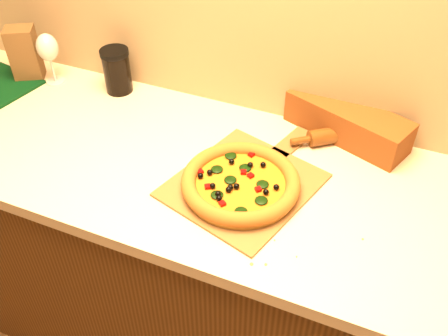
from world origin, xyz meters
TOP-DOWN VIEW (x-y plane):
  - cabinet at (0.00, 1.43)m, footprint 2.80×0.65m
  - countertop at (0.00, 1.43)m, footprint 2.84×0.68m
  - pizza_peel at (0.07, 1.41)m, footprint 0.43×0.55m
  - pizza at (0.07, 1.37)m, footprint 0.32×0.32m
  - rolling_pin at (0.29, 1.71)m, footprint 0.30×0.24m
  - bread_bag at (0.27, 1.73)m, footprint 0.40×0.25m
  - wine_glass at (-0.74, 1.64)m, footprint 0.07×0.07m
  - paper_bag at (-0.84, 1.63)m, footprint 0.12×0.11m
  - dark_jar at (-0.50, 1.68)m, footprint 0.10×0.10m

SIDE VIEW (x-z plane):
  - cabinet at x=0.00m, z-range 0.00..0.86m
  - countertop at x=0.00m, z-range 0.86..0.90m
  - pizza_peel at x=0.07m, z-range 0.90..0.91m
  - rolling_pin at x=0.29m, z-range 0.90..0.95m
  - pizza at x=0.07m, z-range 0.91..0.95m
  - bread_bag at x=0.27m, z-range 0.90..1.00m
  - dark_jar at x=-0.50m, z-range 0.90..1.05m
  - paper_bag at x=-0.84m, z-range 0.90..1.09m
  - wine_glass at x=-0.74m, z-range 0.94..1.12m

